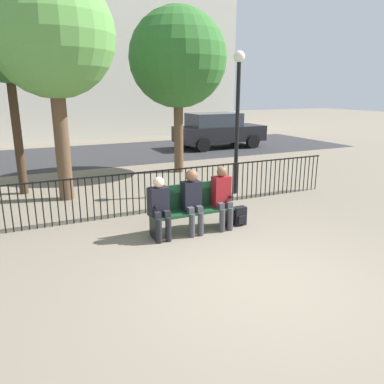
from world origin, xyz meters
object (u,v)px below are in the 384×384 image
seated_person_0 (160,205)px  parked_car_0 (218,130)px  park_bench (190,207)px  seated_person_2 (222,195)px  seated_person_1 (192,198)px  tree_2 (178,59)px  backpack (240,216)px  tree_1 (6,42)px  lamp_post (238,102)px  tree_3 (52,36)px

seated_person_0 → parked_car_0: size_ratio=0.28×
parked_car_0 → park_bench: bearing=-121.9°
seated_person_0 → seated_person_2: seated_person_2 is taller
parked_car_0 → seated_person_2: bearing=-118.7°
seated_person_1 → tree_2: 6.33m
tree_2 → park_bench: bearing=-111.1°
backpack → seated_person_0: bearing=-179.8°
seated_person_0 → seated_person_2: 1.29m
seated_person_2 → tree_2: tree_2 is taller
park_bench → parked_car_0: (5.78, 9.28, 0.35)m
seated_person_2 → tree_1: bearing=127.5°
park_bench → seated_person_2: (0.62, -0.13, 0.19)m
backpack → lamp_post: (1.19, 2.10, 2.18)m
park_bench → seated_person_1: size_ratio=1.33×
lamp_post → parked_car_0: bearing=64.1°
tree_3 → tree_1: bearing=132.9°
backpack → tree_3: bearing=130.0°
park_bench → lamp_post: 3.53m
seated_person_0 → seated_person_1: seated_person_1 is taller
park_bench → tree_1: (-2.81, 4.36, 3.26)m
tree_2 → tree_3: (-3.85, -1.80, 0.22)m
seated_person_2 → tree_2: (1.36, 5.26, 2.90)m
seated_person_2 → tree_1: size_ratio=0.26×
seated_person_1 → tree_2: size_ratio=0.24×
park_bench → tree_3: 5.06m
tree_3 → parked_car_0: (7.64, 5.94, -2.97)m
seated_person_1 → tree_2: tree_2 is taller
backpack → parked_car_0: bearing=63.3°
backpack → parked_car_0: size_ratio=0.09×
seated_person_0 → backpack: (1.71, 0.01, -0.46)m
lamp_post → parked_car_0: size_ratio=0.85×
tree_1 → tree_2: bearing=9.2°
tree_2 → seated_person_2: bearing=-104.5°
seated_person_1 → seated_person_2: 0.64m
backpack → parked_car_0: (4.74, 9.40, 0.66)m
parked_car_0 → tree_2: bearing=-132.5°
seated_person_0 → tree_2: size_ratio=0.23×
park_bench → parked_car_0: 10.94m
tree_3 → parked_car_0: size_ratio=1.25×
lamp_post → backpack: bearing=-119.6°
seated_person_2 → lamp_post: size_ratio=0.35×
park_bench → seated_person_1: (-0.02, -0.13, 0.21)m
tree_2 → seated_person_0: bearing=-116.7°
seated_person_0 → tree_2: (2.65, 5.27, 2.94)m
seated_person_2 → seated_person_1: bearing=180.0°
tree_3 → park_bench: bearing=-60.9°
seated_person_1 → park_bench: bearing=82.9°
tree_2 → seated_person_1: bearing=-110.8°
seated_person_0 → parked_car_0: parked_car_0 is taller
seated_person_2 → tree_1: 6.43m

